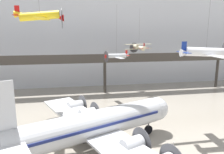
{
  "coord_description": "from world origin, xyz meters",
  "views": [
    {
      "loc": [
        -7.64,
        -22.99,
        14.36
      ],
      "look_at": [
        -1.97,
        7.93,
        7.97
      ],
      "focal_mm": 35.0,
      "sensor_mm": 36.0,
      "label": 1
    }
  ],
  "objects_px": {
    "suspended_plane_silver_racer": "(117,56)",
    "stanchion_barrier": "(173,148)",
    "airliner_silver_main": "(91,126)",
    "suspended_plane_cream_biplane": "(139,47)",
    "suspended_plane_white_twin": "(206,52)",
    "suspended_plane_yellow_lowwing": "(40,16)"
  },
  "relations": [
    {
      "from": "suspended_plane_silver_racer",
      "to": "suspended_plane_cream_biplane",
      "type": "relative_size",
      "value": 1.08
    },
    {
      "from": "airliner_silver_main",
      "to": "suspended_plane_cream_biplane",
      "type": "bearing_deg",
      "value": 39.67
    },
    {
      "from": "airliner_silver_main",
      "to": "suspended_plane_white_twin",
      "type": "relative_size",
      "value": 2.98
    },
    {
      "from": "airliner_silver_main",
      "to": "suspended_plane_silver_racer",
      "type": "distance_m",
      "value": 21.73
    },
    {
      "from": "airliner_silver_main",
      "to": "suspended_plane_yellow_lowwing",
      "type": "bearing_deg",
      "value": 107.41
    },
    {
      "from": "suspended_plane_cream_biplane",
      "to": "suspended_plane_white_twin",
      "type": "height_order",
      "value": "suspended_plane_white_twin"
    },
    {
      "from": "suspended_plane_silver_racer",
      "to": "suspended_plane_white_twin",
      "type": "bearing_deg",
      "value": 99.01
    },
    {
      "from": "suspended_plane_yellow_lowwing",
      "to": "stanchion_barrier",
      "type": "relative_size",
      "value": 7.2
    },
    {
      "from": "airliner_silver_main",
      "to": "suspended_plane_white_twin",
      "type": "bearing_deg",
      "value": -17.14
    },
    {
      "from": "suspended_plane_cream_biplane",
      "to": "suspended_plane_yellow_lowwing",
      "type": "bearing_deg",
      "value": 123.46
    },
    {
      "from": "suspended_plane_white_twin",
      "to": "stanchion_barrier",
      "type": "height_order",
      "value": "suspended_plane_white_twin"
    },
    {
      "from": "suspended_plane_white_twin",
      "to": "airliner_silver_main",
      "type": "bearing_deg",
      "value": -171.1
    },
    {
      "from": "suspended_plane_cream_biplane",
      "to": "stanchion_barrier",
      "type": "bearing_deg",
      "value": 160.89
    },
    {
      "from": "suspended_plane_yellow_lowwing",
      "to": "stanchion_barrier",
      "type": "xyz_separation_m",
      "value": [
        16.04,
        -8.22,
        -16.2
      ]
    },
    {
      "from": "airliner_silver_main",
      "to": "suspended_plane_silver_racer",
      "type": "height_order",
      "value": "suspended_plane_silver_racer"
    },
    {
      "from": "airliner_silver_main",
      "to": "suspended_plane_white_twin",
      "type": "xyz_separation_m",
      "value": [
        15.26,
        1.45,
        8.35
      ]
    },
    {
      "from": "stanchion_barrier",
      "to": "suspended_plane_white_twin",
      "type": "bearing_deg",
      "value": 27.29
    },
    {
      "from": "suspended_plane_white_twin",
      "to": "suspended_plane_silver_racer",
      "type": "bearing_deg",
      "value": 117.65
    },
    {
      "from": "suspended_plane_white_twin",
      "to": "suspended_plane_yellow_lowwing",
      "type": "relative_size",
      "value": 1.21
    },
    {
      "from": "suspended_plane_cream_biplane",
      "to": "suspended_plane_white_twin",
      "type": "xyz_separation_m",
      "value": [
        1.19,
        -25.26,
        0.96
      ]
    },
    {
      "from": "stanchion_barrier",
      "to": "airliner_silver_main",
      "type": "bearing_deg",
      "value": 173.31
    },
    {
      "from": "suspended_plane_silver_racer",
      "to": "stanchion_barrier",
      "type": "xyz_separation_m",
      "value": [
        3.03,
        -20.77,
        -9.38
      ]
    }
  ]
}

